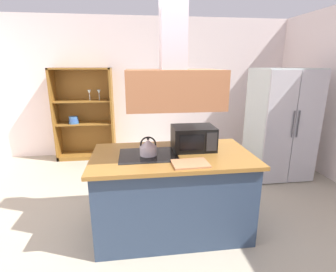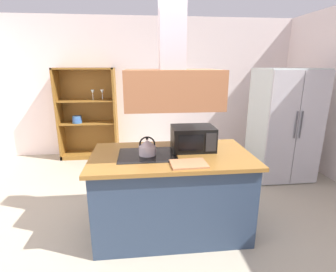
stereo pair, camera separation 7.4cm
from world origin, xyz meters
name	(u,v)px [view 1 (the left image)]	position (x,y,z in m)	size (l,w,h in m)	color
ground_plane	(158,241)	(0.00, 0.00, 0.00)	(7.80, 7.80, 0.00)	#9E9481
wall_back	(143,88)	(0.00, 3.00, 1.35)	(6.00, 0.12, 2.70)	silver
kitchen_island	(172,192)	(0.18, 0.21, 0.45)	(1.69, 0.94, 0.90)	#2B3C54
range_hood	(173,75)	(0.18, 0.21, 1.71)	(0.90, 0.70, 1.30)	#9B5D3A
refrigerator	(280,124)	(2.15, 1.46, 0.88)	(0.90, 0.77, 1.76)	#B2BFBB
dish_cabinet	(85,119)	(-1.17, 2.78, 0.77)	(1.11, 0.40, 1.75)	brown
kettle	(148,147)	(-0.07, 0.21, 0.98)	(0.18, 0.18, 0.20)	#C1B7C4
cutting_board	(190,164)	(0.31, -0.10, 0.91)	(0.34, 0.24, 0.02)	#B67B51
microwave	(193,138)	(0.44, 0.34, 1.03)	(0.46, 0.35, 0.26)	black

